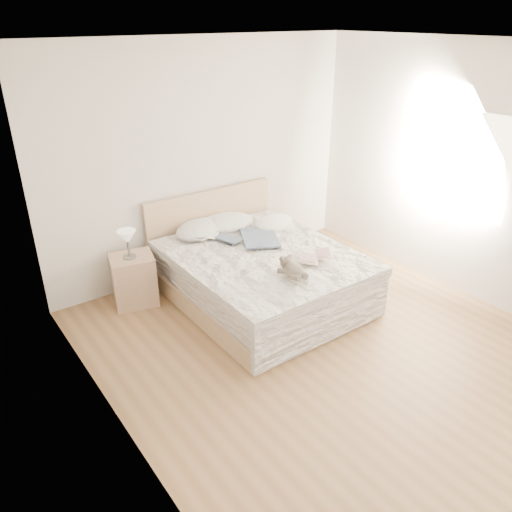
% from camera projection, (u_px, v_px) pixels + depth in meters
% --- Properties ---
extents(floor, '(4.00, 4.50, 0.00)m').
position_uv_depth(floor, '(332.00, 349.00, 4.77)').
color(floor, brown).
rests_on(floor, ground).
extents(ceiling, '(4.00, 4.50, 0.00)m').
position_uv_depth(ceiling, '(357.00, 43.00, 3.59)').
color(ceiling, white).
rests_on(ceiling, ground).
extents(wall_back, '(4.00, 0.02, 2.70)m').
position_uv_depth(wall_back, '(205.00, 160.00, 5.81)').
color(wall_back, silver).
rests_on(wall_back, ground).
extents(wall_left, '(0.02, 4.50, 2.70)m').
position_uv_depth(wall_left, '(114.00, 288.00, 3.12)').
color(wall_left, silver).
rests_on(wall_left, ground).
extents(wall_right, '(0.02, 4.50, 2.70)m').
position_uv_depth(wall_right, '(479.00, 177.00, 5.24)').
color(wall_right, silver).
rests_on(wall_right, ground).
extents(window, '(0.02, 1.30, 1.10)m').
position_uv_depth(window, '(455.00, 161.00, 5.40)').
color(window, white).
rests_on(window, wall_right).
extents(bed, '(1.72, 2.14, 1.00)m').
position_uv_depth(bed, '(258.00, 274.00, 5.50)').
color(bed, tan).
rests_on(bed, floor).
extents(nightstand, '(0.54, 0.50, 0.56)m').
position_uv_depth(nightstand, '(134.00, 280.00, 5.44)').
color(nightstand, tan).
rests_on(nightstand, floor).
extents(table_lamp, '(0.21, 0.21, 0.31)m').
position_uv_depth(table_lamp, '(127.00, 238.00, 5.20)').
color(table_lamp, '#514C46').
rests_on(table_lamp, nightstand).
extents(pillow_left, '(0.76, 0.66, 0.19)m').
position_uv_depth(pillow_left, '(199.00, 229.00, 5.78)').
color(pillow_left, silver).
rests_on(pillow_left, bed).
extents(pillow_middle, '(0.72, 0.54, 0.20)m').
position_uv_depth(pillow_middle, '(226.00, 223.00, 5.96)').
color(pillow_middle, white).
rests_on(pillow_middle, bed).
extents(pillow_right, '(0.59, 0.46, 0.16)m').
position_uv_depth(pillow_right, '(274.00, 223.00, 5.96)').
color(pillow_right, white).
rests_on(pillow_right, bed).
extents(blouse, '(0.83, 0.84, 0.02)m').
position_uv_depth(blouse, '(260.00, 237.00, 5.60)').
color(blouse, '#394963').
rests_on(blouse, bed).
extents(photo_book, '(0.37, 0.34, 0.02)m').
position_uv_depth(photo_book, '(203.00, 237.00, 5.61)').
color(photo_book, white).
rests_on(photo_book, bed).
extents(childrens_book, '(0.47, 0.45, 0.03)m').
position_uv_depth(childrens_book, '(316.00, 256.00, 5.16)').
color(childrens_book, beige).
rests_on(childrens_book, bed).
extents(teddy_bear, '(0.24, 0.32, 0.16)m').
position_uv_depth(teddy_bear, '(294.00, 276.00, 4.74)').
color(teddy_bear, '#64594B').
rests_on(teddy_bear, bed).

